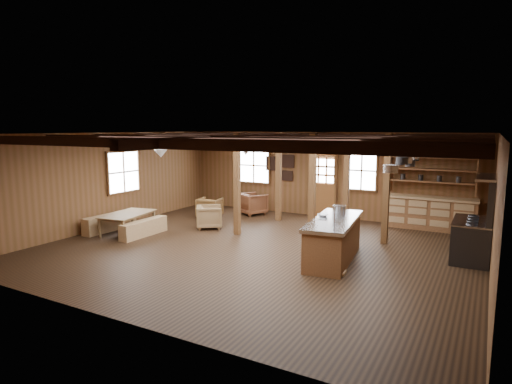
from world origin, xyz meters
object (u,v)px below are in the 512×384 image
Objects in this scene: commercial_range at (474,233)px; armchair_b at (253,204)px; kitchen_island at (333,239)px; armchair_c at (209,217)px; armchair_a at (210,208)px; dining_table at (129,223)px.

commercial_range is 2.35× the size of armchair_b.
kitchen_island reaches higher than armchair_c.
commercial_range is at bearing 22.33° from kitchen_island.
kitchen_island reaches higher than armchair_a.
kitchen_island reaches higher than armchair_b.
armchair_b is (-6.83, 2.07, -0.25)m from commercial_range.
commercial_range reaches higher than armchair_c.
armchair_a is at bearing 147.29° from kitchen_island.
armchair_c reaches higher than dining_table.
dining_table is at bearing 64.06° from armchair_a.
commercial_range is 2.57× the size of armchair_c.
armchair_b is (0.98, 1.15, 0.04)m from armchair_a.
armchair_a is at bearing -1.28° from armchair_c.
dining_table is 1.99× the size of armchair_b.
dining_table is 4.36m from armchair_b.
kitchen_island is at bearing 165.37° from armchair_b.
kitchen_island is at bearing -142.08° from armchair_c.
armchair_b is (-4.09, 3.60, -0.11)m from kitchen_island.
armchair_c is (-4.22, 1.22, -0.14)m from kitchen_island.
dining_table is 2.19× the size of armchair_c.
dining_table is at bearing 99.60° from armchair_c.
kitchen_island is 1.36× the size of commercial_range.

